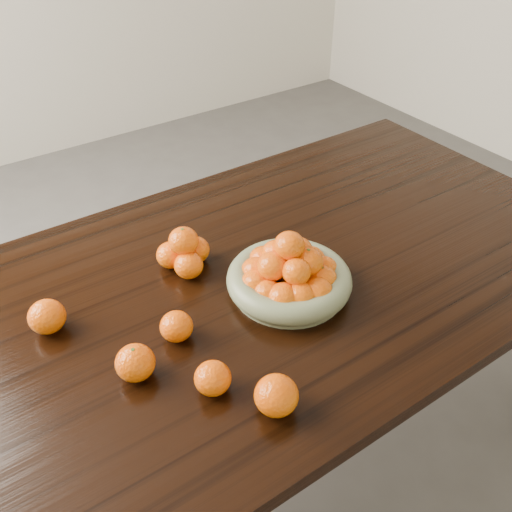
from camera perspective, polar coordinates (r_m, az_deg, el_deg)
ground at (r=1.97m, az=-1.26°, el=-19.72°), size 5.00×5.00×0.00m
dining_table at (r=1.46m, az=-1.61°, el=-5.40°), size 2.00×1.00×0.75m
fruit_bowl at (r=1.35m, az=3.37°, el=-1.93°), size 0.30×0.30×0.16m
orange_pyramid at (r=1.43m, az=-7.16°, el=0.36°), size 0.14×0.13×0.12m
loose_orange_0 at (r=1.18m, az=-11.99°, el=-10.40°), size 0.08×0.08×0.08m
loose_orange_1 at (r=1.14m, az=-4.35°, el=-12.09°), size 0.07×0.07×0.07m
loose_orange_2 at (r=1.10m, az=2.05°, el=-13.76°), size 0.09×0.09×0.08m
loose_orange_3 at (r=1.33m, az=-20.18°, el=-5.71°), size 0.08×0.08×0.08m
loose_orange_4 at (r=1.25m, az=-7.96°, el=-6.99°), size 0.07×0.07×0.07m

